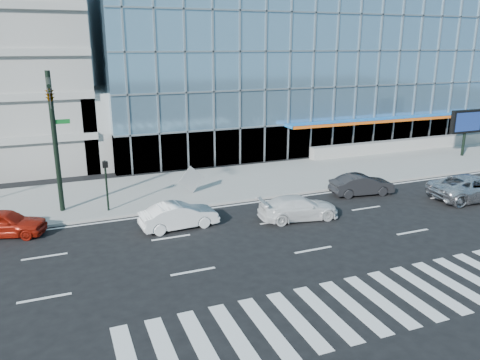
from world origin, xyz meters
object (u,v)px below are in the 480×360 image
object	(u,v)px
white_sedan	(179,216)
dark_sedan	(362,185)
traffic_signal	(52,111)
red_sedan	(4,223)
marquee_sign	(466,122)
white_suv	(298,208)
ped_signal_post	(106,178)
tilted_panel	(192,180)
silver_suv	(474,187)

from	to	relation	value
white_sedan	dark_sedan	bearing A→B (deg)	-88.54
traffic_signal	red_sedan	bearing A→B (deg)	-158.30
marquee_sign	red_sedan	size ratio (longest dim) A/B	0.98
white_suv	red_sedan	size ratio (longest dim) A/B	1.12
marquee_sign	white_sedan	size ratio (longest dim) A/B	0.96
ped_signal_post	red_sedan	world-z (taller)	ped_signal_post
ped_signal_post	tilted_panel	size ratio (longest dim) A/B	2.31
red_sedan	marquee_sign	bearing A→B (deg)	-65.07
marquee_sign	white_suv	distance (m)	22.30
ped_signal_post	white_suv	world-z (taller)	ped_signal_post
ped_signal_post	dark_sedan	xyz separation A→B (m)	(15.83, -2.60, -1.46)
marquee_sign	red_sedan	world-z (taller)	marquee_sign
silver_suv	white_suv	distance (m)	12.05
traffic_signal	white_suv	size ratio (longest dim) A/B	1.74
ped_signal_post	marquee_sign	bearing A→B (deg)	5.71
traffic_signal	dark_sedan	distance (m)	19.26
marquee_sign	silver_suv	bearing A→B (deg)	-133.61
white_suv	tilted_panel	distance (m)	7.78
silver_suv	white_sedan	distance (m)	18.72
ped_signal_post	white_suv	distance (m)	11.12
white_sedan	marquee_sign	bearing A→B (deg)	-79.82
traffic_signal	red_sedan	world-z (taller)	traffic_signal
traffic_signal	dark_sedan	size ratio (longest dim) A/B	1.93
white_suv	red_sedan	xyz separation A→B (m)	(-15.20, 3.47, 0.03)
ped_signal_post	dark_sedan	size ratio (longest dim) A/B	0.72
dark_sedan	red_sedan	xyz separation A→B (m)	(-21.20, 1.08, 0.02)
ped_signal_post	red_sedan	bearing A→B (deg)	-164.23
marquee_sign	white_sedan	bearing A→B (deg)	-165.94
traffic_signal	marquee_sign	size ratio (longest dim) A/B	2.00
traffic_signal	red_sedan	size ratio (longest dim) A/B	1.95
traffic_signal	tilted_panel	distance (m)	9.63
marquee_sign	white_suv	world-z (taller)	marquee_sign
silver_suv	white_sedan	size ratio (longest dim) A/B	1.36
marquee_sign	tilted_panel	bearing A→B (deg)	-176.32
white_suv	tilted_panel	size ratio (longest dim) A/B	3.53
white_sedan	ped_signal_post	bearing A→B (deg)	36.89
ped_signal_post	white_suv	size ratio (longest dim) A/B	0.65
traffic_signal	white_sedan	bearing A→B (deg)	-30.58
marquee_sign	tilted_panel	xyz separation A→B (m)	(-25.03, -1.61, -2.00)
red_sedan	tilted_panel	size ratio (longest dim) A/B	3.15
tilted_panel	marquee_sign	bearing A→B (deg)	-3.57
tilted_panel	white_suv	bearing A→B (deg)	-63.06
ped_signal_post	marquee_sign	xyz separation A→B (m)	(30.50, 3.05, 0.93)
silver_suv	dark_sedan	world-z (taller)	silver_suv
dark_sedan	white_sedan	bearing A→B (deg)	102.91
silver_suv	dark_sedan	bearing A→B (deg)	66.29
silver_suv	white_sedan	world-z (taller)	silver_suv
ped_signal_post	silver_suv	xyz separation A→B (m)	(21.83, -6.05, -1.35)
marquee_sign	silver_suv	xyz separation A→B (m)	(-8.67, -9.10, -2.27)
white_suv	ped_signal_post	bearing A→B (deg)	69.31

